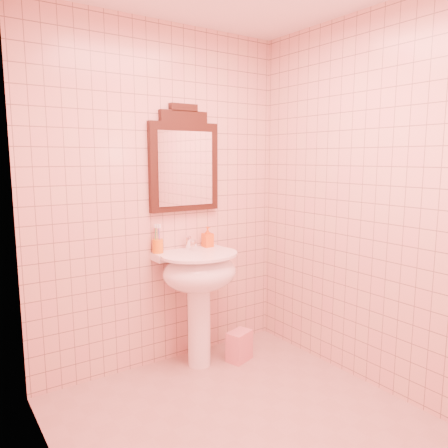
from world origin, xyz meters
TOP-DOWN VIEW (x-y plane):
  - floor at (0.00, 0.00)m, footprint 2.20×2.20m
  - back_wall at (0.00, 1.10)m, footprint 2.00×0.02m
  - pedestal_sink at (0.17, 0.87)m, footprint 0.58×0.58m
  - faucet at (0.17, 1.01)m, footprint 0.04×0.16m
  - mirror at (0.17, 1.07)m, footprint 0.56×0.06m
  - toothbrush_cup at (-0.07, 1.05)m, footprint 0.08×0.08m
  - soap_dispenser at (0.34, 1.02)m, footprint 0.07×0.07m
  - towel at (0.46, 0.77)m, footprint 0.22×0.18m

SIDE VIEW (x-z plane):
  - floor at x=0.00m, z-range 0.00..0.00m
  - towel at x=0.46m, z-range 0.00..0.23m
  - pedestal_sink at x=0.17m, z-range 0.23..1.09m
  - toothbrush_cup at x=-0.07m, z-range 0.82..1.01m
  - faucet at x=0.17m, z-range 0.87..0.97m
  - soap_dispenser at x=0.34m, z-range 0.86..1.02m
  - back_wall at x=0.00m, z-range 0.00..2.50m
  - mirror at x=0.17m, z-range 1.12..1.91m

